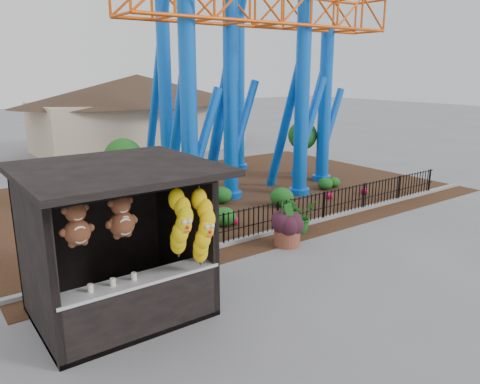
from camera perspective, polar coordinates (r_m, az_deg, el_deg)
ground at (r=10.71m, az=3.65°, el=-12.30°), size 120.00×120.00×0.00m
mulch_bed at (r=18.99m, az=-2.47°, el=-0.13°), size 18.00×12.00×0.02m
curb at (r=15.24m, az=8.05°, el=-3.82°), size 18.00×0.18×0.12m
prize_booth at (r=9.41m, az=-14.14°, el=-6.48°), size 3.50×3.40×3.12m
picket_fence at (r=15.72m, az=10.47°, el=-1.66°), size 12.20×0.06×1.00m
roller_coaster at (r=19.25m, az=-0.16°, el=19.40°), size 11.00×6.37×10.82m
terracotta_planter at (r=13.41m, az=5.74°, el=-5.35°), size 0.78×0.78×0.56m
planter_foliage at (r=13.22m, az=5.80°, el=-2.91°), size 0.70×0.70×0.64m
potted_plant at (r=14.55m, az=7.45°, el=-2.89°), size 0.96×0.85×0.99m
landscaping at (r=17.25m, az=3.67°, el=-0.63°), size 7.26×3.31×0.69m
pavilion at (r=29.94m, az=-12.33°, el=10.90°), size 15.00×15.00×4.80m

